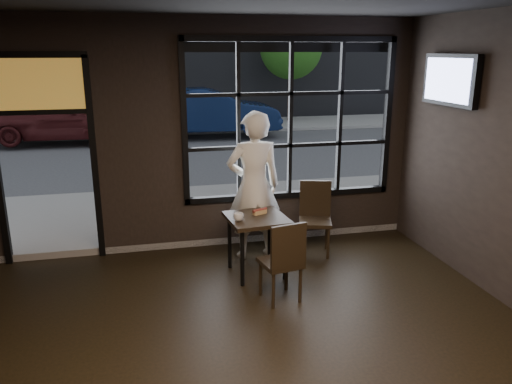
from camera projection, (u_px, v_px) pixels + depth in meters
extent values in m
cube|color=black|center=(290.00, 120.00, 7.06)|extent=(3.06, 0.12, 2.28)
cube|color=orange|center=(37.00, 84.00, 6.19)|extent=(1.20, 0.06, 0.70)
cube|color=#545456|center=(157.00, 104.00, 26.51)|extent=(60.00, 41.00, 0.04)
cube|color=black|center=(257.00, 245.00, 6.28)|extent=(0.78, 0.78, 0.77)
cube|color=black|center=(280.00, 260.00, 5.61)|extent=(0.49, 0.49, 0.96)
cube|color=black|center=(315.00, 219.00, 6.88)|extent=(0.54, 0.54, 1.01)
imported|color=white|center=(254.00, 186.00, 6.65)|extent=(0.74, 0.50, 2.01)
imported|color=silver|center=(239.00, 217.00, 6.02)|extent=(0.13, 0.13, 0.10)
cube|color=black|center=(450.00, 80.00, 6.21)|extent=(0.12, 1.08, 0.63)
imported|color=#0D1B3E|center=(210.00, 112.00, 16.03)|extent=(4.53, 1.72, 1.48)
imported|color=#441314|center=(57.00, 117.00, 14.85)|extent=(4.41, 1.97, 1.47)
cylinder|color=#332114|center=(107.00, 99.00, 17.17)|extent=(0.21, 0.21, 2.27)
sphere|color=#306E1D|center=(102.00, 43.00, 16.66)|extent=(2.47, 2.47, 2.47)
cylinder|color=#332114|center=(290.00, 95.00, 19.24)|extent=(0.20, 0.20, 2.15)
sphere|color=#276A2B|center=(291.00, 48.00, 18.75)|extent=(2.34, 2.34, 2.34)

